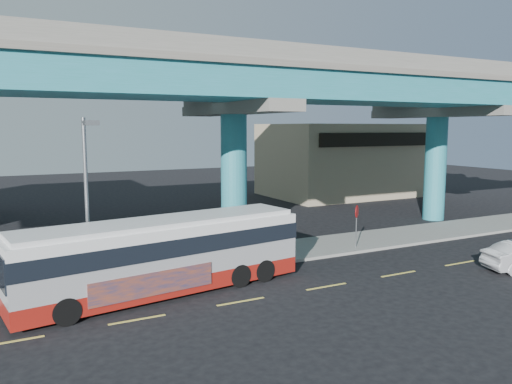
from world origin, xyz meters
TOP-DOWN VIEW (x-y plane):
  - ground at (0.00, 0.00)m, footprint 120.00×120.00m
  - sidewalk at (0.00, 5.50)m, footprint 70.00×4.00m
  - lane_markings at (-0.00, -0.30)m, footprint 58.00×0.12m
  - viaduct at (-0.00, 9.11)m, footprint 52.00×12.40m
  - building_beige at (18.00, 22.98)m, footprint 14.00×10.23m
  - transit_bus at (-6.33, 2.02)m, footprint 12.06×4.26m
  - street_lamp at (-8.89, 3.46)m, footprint 0.50×2.30m
  - stop_sign at (5.11, 4.18)m, footprint 0.57×0.46m

SIDE VIEW (x-z plane):
  - ground at x=0.00m, z-range 0.00..0.00m
  - lane_markings at x=0.00m, z-range 0.00..0.01m
  - sidewalk at x=0.00m, z-range 0.00..0.15m
  - transit_bus at x=-6.33m, z-range 0.15..3.18m
  - stop_sign at x=5.11m, z-range 0.65..2.99m
  - building_beige at x=18.00m, z-range 0.01..7.01m
  - street_lamp at x=-8.89m, z-range 1.24..8.15m
  - viaduct at x=0.00m, z-range 3.29..14.99m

